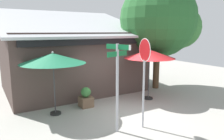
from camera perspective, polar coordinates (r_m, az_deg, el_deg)
The scene contains 8 objects.
ground_plane at distance 9.37m, azimuth 5.07°, elevation -10.98°, with size 28.00×28.00×0.10m, color #9E9B93.
cafe_building at distance 12.80m, azimuth -10.59°, elevation 2.86°, with size 7.65×5.98×4.67m.
street_sign_post at distance 6.98m, azimuth 1.44°, elevation -2.24°, with size 0.90×0.96×2.95m.
stop_sign at distance 7.32m, azimuth 8.50°, elevation 0.90°, with size 0.17×0.76×3.11m.
patio_umbrella_forest_green_left at distance 8.72m, azimuth -15.32°, elevation 2.91°, with size 2.56×2.56×2.56m.
patio_umbrella_crimson_center at distance 10.58m, azimuth 9.87°, elevation 4.11°, with size 2.45×2.45×2.53m.
shade_tree at distance 12.88m, azimuth 12.89°, elevation 12.58°, with size 4.57×4.32×6.16m.
sidewalk_planter at distance 9.76m, azimuth -6.89°, elevation -7.36°, with size 0.55×0.55×0.89m.
Camera 1 is at (-5.22, -7.02, 3.33)m, focal length 34.64 mm.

